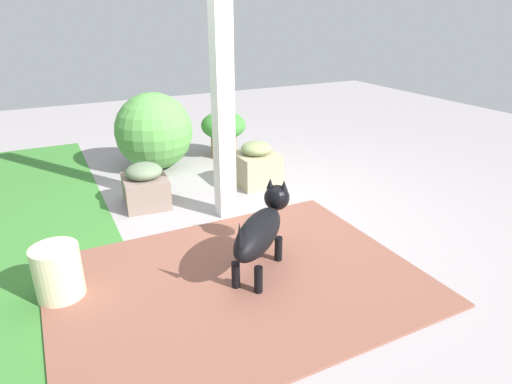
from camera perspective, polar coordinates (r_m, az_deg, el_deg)
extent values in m
plane|color=#9E9698|center=(3.81, -1.59, -3.92)|extent=(12.00, 12.00, 0.00)
cube|color=brown|center=(3.02, -2.33, -11.55)|extent=(1.80, 2.40, 0.02)
cube|color=white|center=(3.62, -4.46, 15.65)|extent=(0.15, 0.15, 2.54)
cube|color=tan|center=(4.56, 0.02, 2.99)|extent=(0.42, 0.43, 0.34)
ellipsoid|color=#83935D|center=(4.49, 0.02, 5.66)|extent=(0.31, 0.31, 0.14)
cube|color=gray|center=(4.21, -14.08, 0.11)|extent=(0.47, 0.43, 0.28)
ellipsoid|color=#66785A|center=(4.14, -14.33, 2.61)|extent=(0.33, 0.33, 0.15)
sphere|color=#559846|center=(5.11, -13.11, 7.68)|extent=(0.86, 0.86, 0.86)
cylinder|color=#A8683A|center=(5.49, -4.17, 5.87)|extent=(0.32, 0.32, 0.25)
ellipsoid|color=#3A8332|center=(5.41, -4.26, 8.63)|extent=(0.54, 0.54, 0.33)
ellipsoid|color=black|center=(2.94, 0.29, -5.38)|extent=(0.62, 0.65, 0.25)
sphere|color=black|center=(3.23, 2.71, -0.73)|extent=(0.19, 0.19, 0.19)
cone|color=black|center=(3.21, 1.86, 1.13)|extent=(0.06, 0.06, 0.08)
cone|color=black|center=(3.18, 3.64, 0.89)|extent=(0.06, 0.06, 0.08)
cylinder|color=black|center=(3.24, 0.26, -7.02)|extent=(0.06, 0.06, 0.20)
cylinder|color=black|center=(3.20, 2.92, -7.50)|extent=(0.06, 0.06, 0.20)
cylinder|color=black|center=(2.91, -2.63, -10.82)|extent=(0.06, 0.06, 0.20)
cylinder|color=black|center=(2.87, 0.31, -11.44)|extent=(0.06, 0.06, 0.20)
cone|color=black|center=(2.61, -2.14, -5.52)|extent=(0.04, 0.04, 0.16)
cylinder|color=beige|center=(3.06, -24.29, -9.53)|extent=(0.29, 0.29, 0.36)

